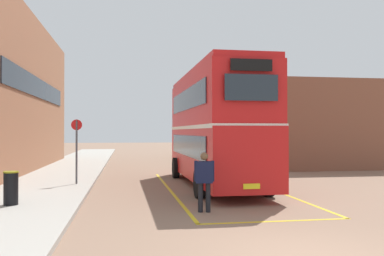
# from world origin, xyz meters

# --- Properties ---
(ground_plane) EXTENTS (135.60, 135.60, 0.00)m
(ground_plane) POSITION_xyz_m (0.00, 14.40, 0.00)
(ground_plane) COLOR #846651
(sidewalk_left) EXTENTS (4.00, 57.60, 0.14)m
(sidewalk_left) POSITION_xyz_m (-6.50, 16.80, 0.07)
(sidewalk_left) COLOR #A39E93
(sidewalk_left) RESTS_ON ground
(depot_building_right) EXTENTS (8.48, 13.47, 5.42)m
(depot_building_right) POSITION_xyz_m (9.71, 22.11, 2.71)
(depot_building_right) COLOR brown
(depot_building_right) RESTS_ON ground
(double_decker_bus) EXTENTS (2.81, 10.26, 4.75)m
(double_decker_bus) POSITION_xyz_m (0.52, 10.09, 2.51)
(double_decker_bus) COLOR black
(double_decker_bus) RESTS_ON ground
(single_deck_bus) EXTENTS (3.25, 8.98, 3.02)m
(single_deck_bus) POSITION_xyz_m (3.82, 29.85, 1.64)
(single_deck_bus) COLOR black
(single_deck_bus) RESTS_ON ground
(pedestrian_boarding) EXTENTS (0.56, 0.29, 1.69)m
(pedestrian_boarding) POSITION_xyz_m (-0.98, 4.47, 0.98)
(pedestrian_boarding) COLOR black
(pedestrian_boarding) RESTS_ON ground
(litter_bin) EXTENTS (0.43, 0.43, 0.97)m
(litter_bin) POSITION_xyz_m (-6.46, 5.72, 0.63)
(litter_bin) COLOR black
(litter_bin) RESTS_ON sidewalk_left
(bus_stop_sign) EXTENTS (0.43, 0.15, 2.63)m
(bus_stop_sign) POSITION_xyz_m (-5.16, 10.50, 1.73)
(bus_stop_sign) COLOR #4C4C51
(bus_stop_sign) RESTS_ON sidewalk_left
(bay_marking_yellow) EXTENTS (4.22, 12.26, 0.01)m
(bay_marking_yellow) POSITION_xyz_m (0.53, 8.20, 0.00)
(bay_marking_yellow) COLOR gold
(bay_marking_yellow) RESTS_ON ground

